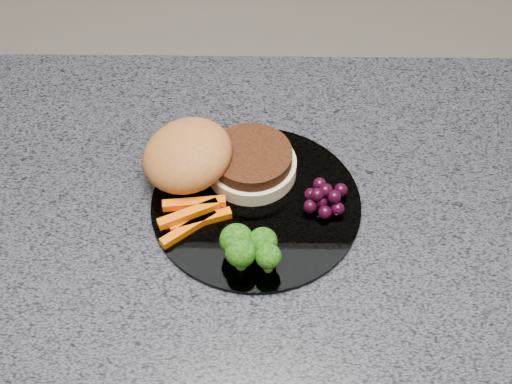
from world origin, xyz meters
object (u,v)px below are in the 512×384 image
island_cabinet (247,380)px  plate (256,204)px  grape_bunch (325,198)px  burger (211,160)px

island_cabinet → plate: bearing=41.8°
plate → grape_bunch: 0.09m
plate → burger: size_ratio=1.22×
plate → grape_bunch: (0.08, -0.00, 0.02)m
burger → grape_bunch: size_ratio=3.80×
grape_bunch → island_cabinet: bearing=-173.3°
island_cabinet → grape_bunch: 0.50m
island_cabinet → plate: 0.47m
plate → burger: bearing=141.8°
burger → grape_bunch: burger is taller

